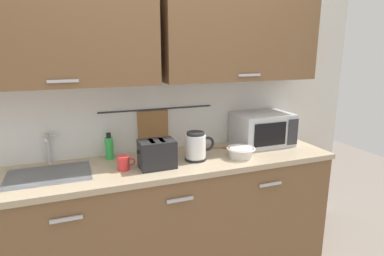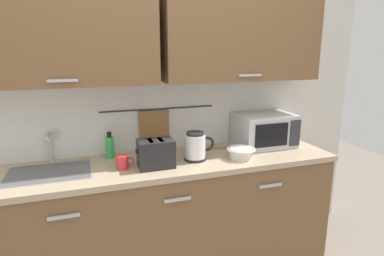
{
  "view_description": "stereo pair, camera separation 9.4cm",
  "coord_description": "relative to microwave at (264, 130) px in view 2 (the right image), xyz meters",
  "views": [
    {
      "loc": [
        -0.61,
        -1.83,
        1.69
      ],
      "look_at": [
        0.21,
        0.33,
        1.12
      ],
      "focal_mm": 30.26,
      "sensor_mm": 36.0,
      "label": 1
    },
    {
      "loc": [
        -0.52,
        -1.86,
        1.69
      ],
      "look_at": [
        0.21,
        0.33,
        1.12
      ],
      "focal_mm": 30.26,
      "sensor_mm": 36.0,
      "label": 2
    }
  ],
  "objects": [
    {
      "name": "toaster",
      "position": [
        -0.96,
        -0.2,
        -0.04
      ],
      "size": [
        0.26,
        0.17,
        0.19
      ],
      "color": "#232326",
      "rests_on": "counter_unit"
    },
    {
      "name": "mug_by_kettle",
      "position": [
        -0.84,
        0.08,
        -0.09
      ],
      "size": [
        0.12,
        0.08,
        0.09
      ],
      "color": "red",
      "rests_on": "counter_unit"
    },
    {
      "name": "mug_near_sink",
      "position": [
        -1.18,
        -0.17,
        -0.09
      ],
      "size": [
        0.12,
        0.08,
        0.09
      ],
      "color": "red",
      "rests_on": "counter_unit"
    },
    {
      "name": "counter_unit",
      "position": [
        -0.88,
        -0.11,
        -0.58
      ],
      "size": [
        2.53,
        0.64,
        0.9
      ],
      "color": "brown",
      "rests_on": "ground"
    },
    {
      "name": "wooden_spoon",
      "position": [
        -0.4,
        0.04,
        -0.13
      ],
      "size": [
        0.27,
        0.1,
        0.01
      ],
      "color": "#9E7042",
      "rests_on": "counter_unit"
    },
    {
      "name": "electric_kettle",
      "position": [
        -0.66,
        -0.16,
        -0.03
      ],
      "size": [
        0.23,
        0.16,
        0.21
      ],
      "color": "black",
      "rests_on": "counter_unit"
    },
    {
      "name": "dish_soap_bottle",
      "position": [
        -1.24,
        0.09,
        -0.05
      ],
      "size": [
        0.06,
        0.06,
        0.2
      ],
      "color": "green",
      "rests_on": "counter_unit"
    },
    {
      "name": "mixing_bowl",
      "position": [
        -0.33,
        -0.23,
        -0.09
      ],
      "size": [
        0.21,
        0.21,
        0.08
      ],
      "color": "silver",
      "rests_on": "counter_unit"
    },
    {
      "name": "back_wall_assembly",
      "position": [
        -0.87,
        0.12,
        0.49
      ],
      "size": [
        3.7,
        0.41,
        2.5
      ],
      "color": "silver",
      "rests_on": "ground"
    },
    {
      "name": "microwave",
      "position": [
        0.0,
        0.0,
        0.0
      ],
      "size": [
        0.46,
        0.35,
        0.27
      ],
      "color": "silver",
      "rests_on": "counter_unit"
    },
    {
      "name": "sink_faucet",
      "position": [
        -1.65,
        0.12,
        0.01
      ],
      "size": [
        0.09,
        0.17,
        0.22
      ],
      "color": "#B2B5BA",
      "rests_on": "counter_unit"
    }
  ]
}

